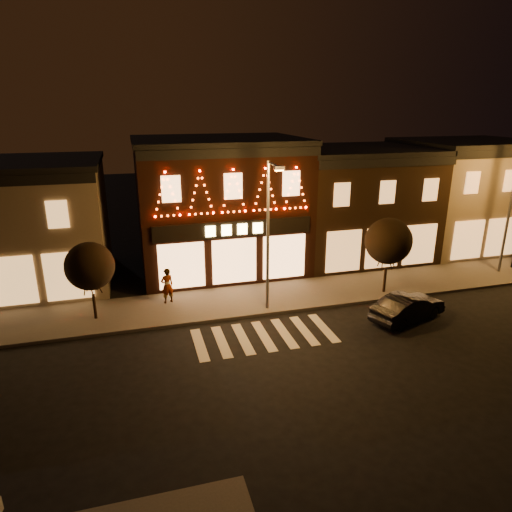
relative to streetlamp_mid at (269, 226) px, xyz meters
name	(u,v)px	position (x,y,z in m)	size (l,w,h in m)	color
ground	(294,384)	(-0.96, -6.38, -4.58)	(120.00, 120.00, 0.00)	black
sidewalk_far	(278,297)	(1.04, 1.62, -4.51)	(44.00, 4.00, 0.15)	#47423D
building_pulp	(219,205)	(-0.96, 7.60, -0.42)	(10.20, 8.34, 8.30)	black
building_right_a	(354,202)	(8.54, 7.62, -0.82)	(9.20, 8.28, 7.50)	#311F11
building_right_b	(464,194)	(17.54, 7.62, -0.67)	(9.20, 8.28, 7.80)	#7C6E58
streetlamp_mid	(269,226)	(0.00, 0.00, 0.00)	(0.48, 1.72, 7.56)	#59595E
tree_left	(90,266)	(-8.53, 1.37, -1.71)	(2.33, 2.33, 3.90)	black
tree_right	(388,241)	(6.98, 0.52, -1.46)	(2.54, 2.54, 4.25)	black
dark_sedan	(408,307)	(6.37, -2.70, -3.91)	(1.44, 4.13, 1.36)	black
pedestrian	(167,286)	(-4.91, 2.32, -3.48)	(0.70, 0.46, 1.92)	gray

